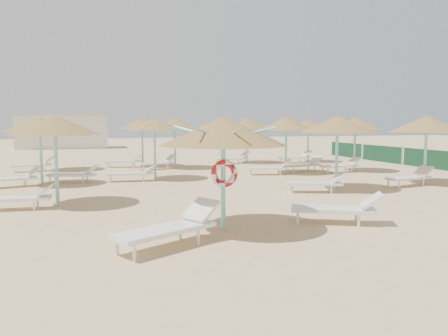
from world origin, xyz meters
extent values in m
plane|color=tan|center=(0.00, 0.00, 0.00)|extent=(120.00, 120.00, 0.00)
cylinder|color=#7AD4D2|center=(-0.46, 0.20, 1.09)|extent=(0.11, 0.11, 2.17)
cone|color=olive|center=(-0.46, 0.20, 2.27)|extent=(2.89, 2.89, 0.65)
cylinder|color=#7AD4D2|center=(-0.46, 0.20, 2.02)|extent=(0.20, 0.20, 0.12)
cylinder|color=#7AD4D2|center=(0.20, 0.20, 2.22)|extent=(1.31, 0.04, 0.34)
cylinder|color=#7AD4D2|center=(0.01, 0.67, 2.22)|extent=(0.96, 0.96, 0.34)
cylinder|color=#7AD4D2|center=(-0.46, 0.87, 2.22)|extent=(0.04, 1.31, 0.34)
cylinder|color=#7AD4D2|center=(-0.93, 0.67, 2.22)|extent=(0.96, 0.96, 0.34)
cylinder|color=#7AD4D2|center=(-1.13, 0.20, 2.22)|extent=(1.31, 0.04, 0.34)
cylinder|color=#7AD4D2|center=(-0.93, -0.27, 2.22)|extent=(0.96, 0.96, 0.34)
cylinder|color=#7AD4D2|center=(-0.46, -0.47, 2.22)|extent=(0.04, 1.31, 0.34)
cylinder|color=#7AD4D2|center=(0.01, -0.27, 2.22)|extent=(0.96, 0.96, 0.34)
torus|color=red|center=(-0.46, 0.10, 1.31)|extent=(0.63, 0.15, 0.63)
cylinder|color=white|center=(-2.63, -1.59, 0.16)|extent=(0.07, 0.07, 0.32)
cylinder|color=white|center=(-2.91, -1.10, 0.16)|extent=(0.07, 0.07, 0.32)
cylinder|color=white|center=(-1.30, -0.85, 0.16)|extent=(0.07, 0.07, 0.32)
cylinder|color=white|center=(-1.58, -0.36, 0.16)|extent=(0.07, 0.07, 0.32)
cube|color=white|center=(-1.98, -0.90, 0.36)|extent=(2.22, 1.65, 0.09)
cube|color=white|center=(-1.14, -0.44, 0.63)|extent=(0.81, 0.86, 0.41)
cylinder|color=white|center=(1.42, 0.17, 0.15)|extent=(0.06, 0.06, 0.30)
cylinder|color=white|center=(1.65, 0.65, 0.15)|extent=(0.06, 0.06, 0.30)
cylinder|color=white|center=(2.70, -0.46, 0.15)|extent=(0.06, 0.06, 0.30)
cylinder|color=white|center=(2.93, 0.02, 0.15)|extent=(0.06, 0.06, 0.30)
cube|color=white|center=(2.29, 0.04, 0.34)|extent=(2.09, 1.48, 0.08)
cube|color=white|center=(3.10, -0.36, 0.59)|extent=(0.74, 0.80, 0.39)
cylinder|color=#7AD4D2|center=(-4.34, 4.47, 1.15)|extent=(0.11, 0.11, 2.30)
cone|color=olive|center=(-4.34, 4.47, 2.39)|extent=(2.56, 2.56, 0.58)
cylinder|color=#7AD4D2|center=(-4.34, 4.47, 2.15)|extent=(0.20, 0.20, 0.12)
cylinder|color=white|center=(-4.91, 3.78, 0.14)|extent=(0.06, 0.06, 0.28)
cylinder|color=white|center=(-4.88, 4.28, 0.14)|extent=(0.06, 0.06, 0.28)
cube|color=white|center=(-5.44, 4.07, 0.32)|extent=(1.94, 0.76, 0.08)
cube|color=white|center=(-4.59, 4.01, 0.56)|extent=(0.53, 0.63, 0.36)
cylinder|color=#7AD4D2|center=(-5.26, 9.21, 1.15)|extent=(0.11, 0.11, 2.30)
cone|color=olive|center=(-5.26, 9.21, 2.39)|extent=(2.71, 2.71, 0.61)
cylinder|color=#7AD4D2|center=(-5.26, 9.21, 2.15)|extent=(0.20, 0.20, 0.12)
cylinder|color=white|center=(-5.76, 8.74, 0.14)|extent=(0.06, 0.06, 0.28)
cylinder|color=white|center=(-5.91, 9.22, 0.14)|extent=(0.06, 0.06, 0.28)
cube|color=white|center=(-6.36, 8.81, 0.32)|extent=(2.00, 1.18, 0.08)
cube|color=white|center=(-5.55, 9.07, 0.56)|extent=(0.65, 0.72, 0.36)
cylinder|color=white|center=(-5.00, 9.52, 0.14)|extent=(0.06, 0.06, 0.28)
cylinder|color=white|center=(-4.84, 9.99, 0.14)|extent=(0.06, 0.06, 0.28)
cylinder|color=white|center=(-3.71, 9.10, 0.14)|extent=(0.06, 0.06, 0.28)
cylinder|color=white|center=(-3.56, 9.57, 0.14)|extent=(0.06, 0.06, 0.28)
cube|color=white|center=(-4.16, 9.51, 0.32)|extent=(2.00, 1.18, 0.08)
cube|color=white|center=(-3.35, 9.24, 0.56)|extent=(0.65, 0.72, 0.36)
cylinder|color=#7AD4D2|center=(-5.18, 14.71, 1.15)|extent=(0.11, 0.11, 2.30)
cone|color=olive|center=(-5.18, 14.71, 2.39)|extent=(2.74, 2.74, 0.62)
cylinder|color=#7AD4D2|center=(-5.18, 14.71, 2.15)|extent=(0.20, 0.20, 0.12)
cylinder|color=white|center=(-7.03, 13.94, 0.14)|extent=(0.06, 0.06, 0.28)
cylinder|color=white|center=(-7.10, 14.44, 0.14)|extent=(0.06, 0.06, 0.28)
cylinder|color=white|center=(-5.69, 14.14, 0.14)|extent=(0.06, 0.06, 0.28)
cylinder|color=white|center=(-5.77, 14.64, 0.14)|extent=(0.06, 0.06, 0.28)
cube|color=white|center=(-6.28, 14.31, 0.32)|extent=(1.97, 0.89, 0.08)
cube|color=white|center=(-5.43, 14.43, 0.56)|extent=(0.57, 0.66, 0.36)
cylinder|color=#7AD4D2|center=(-0.73, 9.62, 1.15)|extent=(0.11, 0.11, 2.30)
cone|color=olive|center=(-0.73, 9.62, 2.38)|extent=(2.44, 2.44, 0.55)
cylinder|color=#7AD4D2|center=(-0.73, 9.62, 2.15)|extent=(0.20, 0.20, 0.12)
cylinder|color=white|center=(-2.65, 9.04, 0.14)|extent=(0.06, 0.06, 0.28)
cylinder|color=white|center=(-2.61, 9.53, 0.14)|extent=(0.06, 0.06, 0.28)
cylinder|color=white|center=(-1.31, 8.93, 0.14)|extent=(0.06, 0.06, 0.28)
cylinder|color=white|center=(-1.27, 9.43, 0.14)|extent=(0.06, 0.06, 0.28)
cube|color=white|center=(-1.83, 9.22, 0.32)|extent=(1.94, 0.76, 0.08)
cube|color=white|center=(-0.99, 9.16, 0.56)|extent=(0.53, 0.64, 0.36)
cylinder|color=#7AD4D2|center=(-0.63, 15.55, 1.15)|extent=(0.11, 0.11, 2.30)
cone|color=olive|center=(-0.63, 15.55, 2.39)|extent=(2.54, 2.54, 0.57)
cylinder|color=#7AD4D2|center=(-0.63, 15.55, 2.15)|extent=(0.20, 0.20, 0.12)
cylinder|color=white|center=(-2.57, 15.11, 0.14)|extent=(0.06, 0.06, 0.28)
cylinder|color=white|center=(-2.44, 15.59, 0.14)|extent=(0.06, 0.06, 0.28)
cylinder|color=white|center=(-1.26, 14.77, 0.14)|extent=(0.06, 0.06, 0.28)
cylinder|color=white|center=(-1.13, 15.25, 0.14)|extent=(0.06, 0.06, 0.28)
cube|color=white|center=(-1.73, 15.15, 0.32)|extent=(1.99, 1.08, 0.08)
cube|color=white|center=(-0.91, 14.94, 0.56)|extent=(0.62, 0.70, 0.36)
cylinder|color=#7AD4D2|center=(5.24, 4.80, 1.15)|extent=(0.11, 0.11, 2.30)
cone|color=olive|center=(5.24, 4.80, 2.39)|extent=(2.76, 2.76, 0.62)
cylinder|color=#7AD4D2|center=(5.24, 4.80, 2.15)|extent=(0.20, 0.20, 0.12)
cylinder|color=white|center=(3.31, 4.43, 0.14)|extent=(0.06, 0.06, 0.28)
cylinder|color=white|center=(3.47, 4.90, 0.14)|extent=(0.06, 0.06, 0.28)
cylinder|color=white|center=(4.58, 3.98, 0.14)|extent=(0.06, 0.06, 0.28)
cylinder|color=white|center=(4.75, 4.45, 0.14)|extent=(0.06, 0.06, 0.28)
cube|color=white|center=(4.14, 4.40, 0.32)|extent=(2.00, 1.22, 0.08)
cube|color=white|center=(4.94, 4.11, 0.56)|extent=(0.66, 0.73, 0.36)
cylinder|color=#7AD4D2|center=(5.65, 10.09, 1.15)|extent=(0.11, 0.11, 2.30)
cone|color=olive|center=(5.65, 10.09, 2.39)|extent=(2.81, 2.81, 0.63)
cylinder|color=#7AD4D2|center=(5.65, 10.09, 2.15)|extent=(0.20, 0.20, 0.12)
cylinder|color=white|center=(3.72, 9.64, 0.14)|extent=(0.06, 0.06, 0.28)
cylinder|color=white|center=(3.84, 10.12, 0.14)|extent=(0.06, 0.06, 0.28)
cylinder|color=white|center=(5.02, 9.31, 0.14)|extent=(0.06, 0.06, 0.28)
cylinder|color=white|center=(5.15, 9.79, 0.14)|extent=(0.06, 0.06, 0.28)
cube|color=white|center=(4.55, 9.69, 0.32)|extent=(1.99, 1.07, 0.08)
cube|color=white|center=(5.38, 9.48, 0.56)|extent=(0.62, 0.70, 0.36)
cylinder|color=white|center=(6.04, 9.95, 0.14)|extent=(0.06, 0.06, 0.28)
cylinder|color=white|center=(5.92, 10.43, 0.14)|extent=(0.06, 0.06, 0.28)
cylinder|color=white|center=(7.35, 10.28, 0.14)|extent=(0.06, 0.06, 0.28)
cylinder|color=white|center=(7.22, 10.76, 0.14)|extent=(0.06, 0.06, 0.28)
cube|color=white|center=(6.75, 10.39, 0.32)|extent=(1.99, 1.07, 0.08)
cube|color=white|center=(7.58, 10.59, 0.56)|extent=(0.62, 0.70, 0.36)
cylinder|color=#7AD4D2|center=(5.66, 15.76, 1.15)|extent=(0.11, 0.11, 2.30)
cone|color=olive|center=(5.66, 15.76, 2.39)|extent=(2.78, 2.78, 0.63)
cylinder|color=#7AD4D2|center=(5.66, 15.76, 2.15)|extent=(0.20, 0.20, 0.12)
cylinder|color=white|center=(3.77, 15.10, 0.14)|extent=(0.06, 0.06, 0.28)
cylinder|color=white|center=(3.76, 15.60, 0.14)|extent=(0.06, 0.06, 0.28)
cylinder|color=white|center=(5.12, 15.12, 0.14)|extent=(0.06, 0.06, 0.28)
cylinder|color=white|center=(5.11, 15.62, 0.14)|extent=(0.06, 0.06, 0.28)
cube|color=white|center=(4.56, 15.36, 0.32)|extent=(1.91, 0.65, 0.08)
cube|color=white|center=(5.41, 15.38, 0.56)|extent=(0.49, 0.61, 0.36)
cylinder|color=#7AD4D2|center=(9.46, 5.12, 1.15)|extent=(0.11, 0.11, 2.30)
cone|color=olive|center=(9.46, 5.12, 2.40)|extent=(2.88, 2.88, 0.65)
cylinder|color=#7AD4D2|center=(9.46, 5.12, 2.15)|extent=(0.20, 0.20, 0.12)
cylinder|color=white|center=(7.62, 4.33, 0.14)|extent=(0.06, 0.06, 0.28)
cylinder|color=white|center=(7.53, 4.82, 0.14)|extent=(0.06, 0.06, 0.28)
cylinder|color=white|center=(8.95, 4.58, 0.14)|extent=(0.06, 0.06, 0.28)
cylinder|color=white|center=(8.86, 5.07, 0.14)|extent=(0.06, 0.06, 0.28)
cube|color=white|center=(8.36, 4.72, 0.32)|extent=(1.98, 0.96, 0.08)
cube|color=white|center=(9.20, 4.88, 0.56)|extent=(0.59, 0.68, 0.36)
cylinder|color=#7AD4D2|center=(9.37, 9.94, 1.15)|extent=(0.11, 0.11, 2.30)
cone|color=olive|center=(9.37, 9.94, 2.39)|extent=(2.64, 2.64, 0.59)
cylinder|color=#7AD4D2|center=(9.37, 9.94, 2.15)|extent=(0.20, 0.20, 0.12)
cylinder|color=white|center=(7.49, 9.24, 0.14)|extent=(0.06, 0.06, 0.28)
cylinder|color=white|center=(7.46, 9.74, 0.14)|extent=(0.06, 0.06, 0.28)
cylinder|color=white|center=(8.84, 9.32, 0.14)|extent=(0.06, 0.06, 0.28)
cylinder|color=white|center=(8.81, 9.82, 0.14)|extent=(0.06, 0.06, 0.28)
cube|color=white|center=(8.27, 9.54, 0.32)|extent=(1.93, 0.72, 0.08)
cube|color=white|center=(9.12, 9.58, 0.56)|extent=(0.52, 0.63, 0.36)
cylinder|color=#7AD4D2|center=(0.92, 13.92, 1.15)|extent=(0.11, 0.11, 2.30)
cone|color=olive|center=(0.92, 13.92, 2.39)|extent=(2.74, 2.74, 0.62)
cylinder|color=#7AD4D2|center=(0.92, 13.92, 2.15)|extent=(0.20, 0.20, 0.12)
cylinder|color=white|center=(-0.87, 13.06, 0.14)|extent=(0.06, 0.06, 0.28)
cylinder|color=white|center=(-1.01, 13.54, 0.14)|extent=(0.06, 0.06, 0.28)
cylinder|color=white|center=(0.42, 13.44, 0.14)|extent=(0.06, 0.06, 0.28)
cylinder|color=white|center=(0.28, 13.92, 0.14)|extent=(0.06, 0.06, 0.28)
cube|color=white|center=(-0.18, 13.52, 0.32)|extent=(2.00, 1.13, 0.08)
cube|color=white|center=(0.64, 13.76, 0.56)|extent=(0.63, 0.71, 0.36)
cylinder|color=#7AD4D2|center=(9.55, 15.28, 1.15)|extent=(0.11, 0.11, 2.30)
cone|color=olive|center=(9.55, 15.28, 2.38)|extent=(2.36, 2.36, 0.53)
cylinder|color=#7AD4D2|center=(9.55, 15.28, 2.15)|extent=(0.20, 0.20, 0.12)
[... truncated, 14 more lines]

